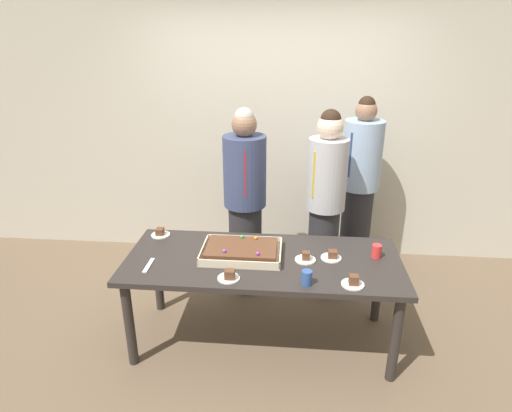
{
  "coord_description": "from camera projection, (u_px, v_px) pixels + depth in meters",
  "views": [
    {
      "loc": [
        0.19,
        -2.78,
        2.27
      ],
      "look_at": [
        -0.06,
        0.15,
        1.07
      ],
      "focal_mm": 30.55,
      "sensor_mm": 36.0,
      "label": 1
    }
  ],
  "objects": [
    {
      "name": "cake_server_utensil",
      "position": [
        149.0,
        265.0,
        3.07
      ],
      "size": [
        0.03,
        0.2,
        0.01
      ],
      "primitive_type": "cube",
      "color": "silver",
      "rests_on": "party_table"
    },
    {
      "name": "drink_cup_middle",
      "position": [
        307.0,
        278.0,
        2.83
      ],
      "size": [
        0.07,
        0.07,
        0.1
      ],
      "primitive_type": "cylinder",
      "color": "#2D5199",
      "rests_on": "party_table"
    },
    {
      "name": "plated_slice_far_left",
      "position": [
        353.0,
        282.0,
        2.83
      ],
      "size": [
        0.15,
        0.15,
        0.07
      ],
      "color": "white",
      "rests_on": "party_table"
    },
    {
      "name": "person_green_shirt_behind",
      "position": [
        245.0,
        202.0,
        3.81
      ],
      "size": [
        0.37,
        0.37,
        1.69
      ],
      "rotation": [
        0.0,
        0.0,
        -1.5
      ],
      "color": "#28282D",
      "rests_on": "ground_plane"
    },
    {
      "name": "person_serving_front",
      "position": [
        359.0,
        187.0,
        4.1
      ],
      "size": [
        0.36,
        0.36,
        1.73
      ],
      "rotation": [
        0.0,
        0.0,
        -2.29
      ],
      "color": "#28282D",
      "rests_on": "ground_plane"
    },
    {
      "name": "drink_cup_nearest",
      "position": [
        377.0,
        251.0,
        3.16
      ],
      "size": [
        0.07,
        0.07,
        0.1
      ],
      "primitive_type": "cylinder",
      "color": "red",
      "rests_on": "party_table"
    },
    {
      "name": "plated_slice_center_front",
      "position": [
        160.0,
        233.0,
        3.51
      ],
      "size": [
        0.15,
        0.15,
        0.06
      ],
      "color": "white",
      "rests_on": "party_table"
    },
    {
      "name": "interior_back_panel",
      "position": [
        275.0,
        112.0,
        4.35
      ],
      "size": [
        8.0,
        0.12,
        3.0
      ],
      "primitive_type": "cube",
      "color": "beige",
      "rests_on": "ground_plane"
    },
    {
      "name": "sheet_cake",
      "position": [
        242.0,
        251.0,
        3.2
      ],
      "size": [
        0.58,
        0.41,
        0.1
      ],
      "color": "beige",
      "rests_on": "party_table"
    },
    {
      "name": "person_striped_tie_right",
      "position": [
        325.0,
        203.0,
        3.76
      ],
      "size": [
        0.33,
        0.33,
        1.68
      ],
      "rotation": [
        0.0,
        0.0,
        -2.3
      ],
      "color": "#28282D",
      "rests_on": "ground_plane"
    },
    {
      "name": "party_table",
      "position": [
        263.0,
        268.0,
        3.2
      ],
      "size": [
        2.0,
        0.84,
        0.72
      ],
      "color": "#2D2826",
      "rests_on": "ground_plane"
    },
    {
      "name": "ground_plane",
      "position": [
        262.0,
        339.0,
        3.44
      ],
      "size": [
        12.0,
        12.0,
        0.0
      ],
      "primitive_type": "plane",
      "color": "brown"
    },
    {
      "name": "plated_slice_far_right",
      "position": [
        306.0,
        258.0,
        3.13
      ],
      "size": [
        0.15,
        0.15,
        0.07
      ],
      "color": "white",
      "rests_on": "party_table"
    },
    {
      "name": "plated_slice_near_left",
      "position": [
        229.0,
        276.0,
        2.9
      ],
      "size": [
        0.15,
        0.15,
        0.07
      ],
      "color": "white",
      "rests_on": "party_table"
    },
    {
      "name": "plated_slice_near_right",
      "position": [
        332.0,
        256.0,
        3.16
      ],
      "size": [
        0.15,
        0.15,
        0.06
      ],
      "color": "white",
      "rests_on": "party_table"
    }
  ]
}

